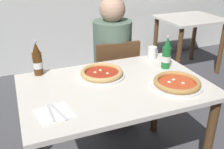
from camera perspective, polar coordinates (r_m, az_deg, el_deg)
dining_table_main at (r=1.72m, az=0.62°, el=-5.61°), size 1.20×0.80×0.75m
chair_behind_table at (r=2.38m, az=0.45°, el=-0.74°), size 0.42×0.42×0.85m
diner_seated at (r=2.38m, az=0.08°, el=1.97°), size 0.34×0.34×1.21m
dining_table_background at (r=3.72m, az=16.71°, el=9.60°), size 0.80×0.70×0.75m
pizza_margherita_near at (r=1.78m, az=-2.28°, el=0.30°), size 0.32×0.32×0.04m
pizza_marinara_far at (r=1.69m, az=14.16°, el=-1.84°), size 0.33×0.33×0.04m
beer_bottle_left at (r=1.92m, az=11.97°, el=4.34°), size 0.07×0.07×0.25m
beer_bottle_center at (r=1.84m, az=-16.18°, el=2.99°), size 0.07×0.07×0.25m
napkin_with_cutlery at (r=1.41m, az=-12.57°, el=-8.32°), size 0.20×0.20×0.01m
paper_cup at (r=2.11m, az=8.89°, el=4.83°), size 0.07×0.07×0.09m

